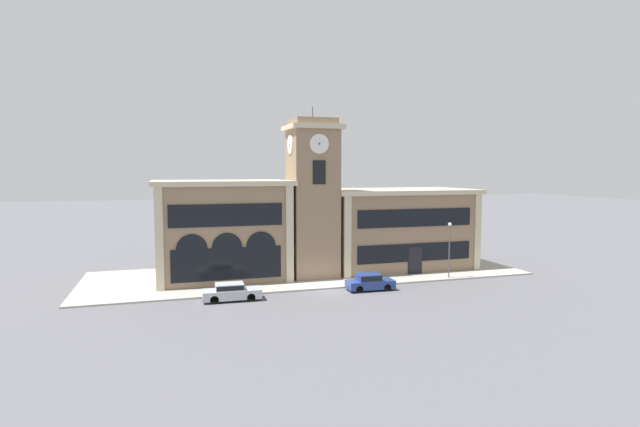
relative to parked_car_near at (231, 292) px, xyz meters
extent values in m
plane|color=#56565B|center=(8.77, 1.29, -0.74)|extent=(300.00, 300.00, 0.00)
cube|color=#A39E93|center=(8.77, 8.12, -0.66)|extent=(43.03, 13.65, 0.15)
cube|color=#897056|center=(8.77, 6.68, 6.42)|extent=(4.35, 4.35, 14.32)
cube|color=beige|center=(8.77, 6.68, 13.80)|extent=(5.05, 5.05, 0.45)
cube|color=#897056|center=(8.77, 6.68, 14.33)|extent=(4.01, 4.01, 0.60)
cylinder|color=#4C4C51|center=(8.77, 6.68, 15.23)|extent=(0.10, 0.10, 1.20)
cylinder|color=silver|center=(8.77, 4.45, 12.16)|extent=(1.83, 0.10, 1.83)
cylinder|color=black|center=(8.77, 4.38, 12.16)|extent=(0.15, 0.04, 0.15)
cylinder|color=silver|center=(6.54, 6.68, 12.16)|extent=(0.10, 1.83, 1.83)
cylinder|color=black|center=(6.47, 6.68, 12.16)|extent=(0.04, 0.15, 0.15)
cube|color=black|center=(8.77, 4.46, 9.55)|extent=(1.22, 0.10, 2.20)
cube|color=#897056|center=(0.23, 8.72, 3.79)|extent=(12.13, 8.44, 9.06)
cube|color=beige|center=(0.23, 8.72, 8.54)|extent=(12.83, 9.14, 0.45)
cube|color=beige|center=(-5.48, 4.44, 3.79)|extent=(0.70, 0.16, 9.06)
cube|color=beige|center=(5.94, 4.44, 3.79)|extent=(0.70, 0.16, 9.06)
cube|color=black|center=(0.23, 4.46, 5.78)|extent=(9.94, 0.10, 1.99)
cube|color=black|center=(0.23, 4.46, 1.43)|extent=(9.70, 0.10, 2.90)
cylinder|color=black|center=(-2.80, 4.45, 2.88)|extent=(2.67, 0.06, 2.67)
cylinder|color=black|center=(0.23, 4.45, 2.88)|extent=(2.67, 0.06, 2.67)
cylinder|color=black|center=(3.26, 4.45, 2.88)|extent=(2.67, 0.06, 2.67)
cube|color=#897056|center=(18.77, 8.72, 3.27)|extent=(15.04, 8.44, 8.03)
cube|color=beige|center=(18.77, 8.72, 7.51)|extent=(15.74, 9.14, 0.45)
cube|color=beige|center=(11.60, 4.44, 3.27)|extent=(0.70, 0.16, 8.03)
cube|color=beige|center=(25.94, 4.44, 3.27)|extent=(0.70, 0.16, 8.03)
cube|color=black|center=(18.77, 4.46, 5.04)|extent=(12.33, 0.10, 1.77)
cube|color=black|center=(18.77, 4.45, 0.71)|extent=(1.50, 0.12, 2.89)
cube|color=black|center=(18.77, 4.46, 1.57)|extent=(12.33, 0.10, 1.80)
cube|color=#B2B7C1|center=(0.06, 0.00, -0.19)|extent=(4.68, 1.90, 0.73)
cube|color=#B2B7C1|center=(-0.13, 0.00, 0.42)|extent=(2.27, 1.65, 0.50)
cube|color=black|center=(-0.13, 0.00, 0.42)|extent=(2.19, 1.68, 0.37)
cylinder|color=black|center=(1.52, 0.72, -0.40)|extent=(0.68, 0.24, 0.68)
cylinder|color=black|center=(1.47, -0.81, -0.40)|extent=(0.68, 0.24, 0.68)
cylinder|color=black|center=(-1.35, 0.81, -0.40)|extent=(0.68, 0.24, 0.68)
cylinder|color=black|center=(-1.40, -0.72, -0.40)|extent=(0.68, 0.24, 0.68)
cube|color=navy|center=(12.07, 0.00, -0.21)|extent=(4.17, 1.92, 0.71)
cube|color=navy|center=(11.91, 0.00, 0.43)|extent=(2.03, 1.67, 0.56)
cube|color=black|center=(11.91, 0.00, 0.43)|extent=(1.95, 1.70, 0.42)
cylinder|color=black|center=(13.37, 0.74, -0.42)|extent=(0.66, 0.24, 0.65)
cylinder|color=black|center=(13.32, -0.82, -0.42)|extent=(0.66, 0.24, 0.65)
cylinder|color=black|center=(10.82, 0.82, -0.42)|extent=(0.66, 0.24, 0.65)
cylinder|color=black|center=(10.77, -0.74, -0.42)|extent=(0.66, 0.24, 0.65)
cylinder|color=#4C4C51|center=(21.04, 1.88, 1.90)|extent=(0.12, 0.12, 4.98)
sphere|color=silver|center=(21.04, 1.88, 4.58)|extent=(0.36, 0.36, 0.36)
camera|label=1|loc=(-4.72, -39.74, 9.65)|focal=28.00mm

